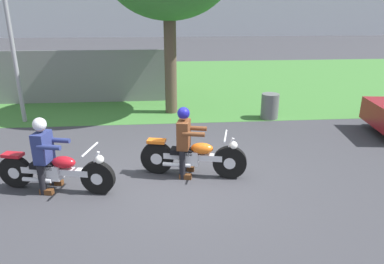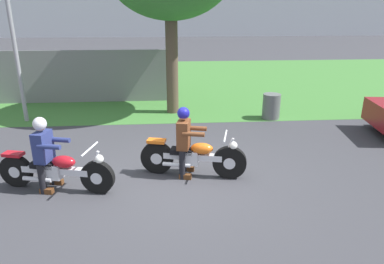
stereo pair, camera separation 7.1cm
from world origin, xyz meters
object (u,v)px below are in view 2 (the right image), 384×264
(rider_lead, at_px, (185,136))
(motorcycle_follow, at_px, (56,170))
(motorcycle_lead, at_px, (193,157))
(trash_can, at_px, (271,106))
(rider_follow, at_px, (44,148))

(rider_lead, bearing_deg, motorcycle_follow, -156.26)
(motorcycle_lead, height_order, trash_can, motorcycle_lead)
(motorcycle_follow, xyz_separation_m, rider_follow, (-0.16, 0.04, 0.43))
(rider_follow, bearing_deg, rider_lead, 22.17)
(motorcycle_lead, relative_size, rider_follow, 1.50)
(motorcycle_lead, distance_m, motorcycle_follow, 2.57)
(rider_follow, bearing_deg, trash_can, 50.11)
(motorcycle_follow, height_order, trash_can, motorcycle_follow)
(rider_lead, distance_m, motorcycle_follow, 2.46)
(rider_follow, relative_size, trash_can, 1.85)
(rider_lead, bearing_deg, trash_can, 65.50)
(motorcycle_lead, height_order, rider_follow, rider_follow)
(rider_lead, relative_size, motorcycle_follow, 0.64)
(rider_lead, height_order, trash_can, rider_lead)
(motorcycle_follow, relative_size, trash_can, 2.92)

